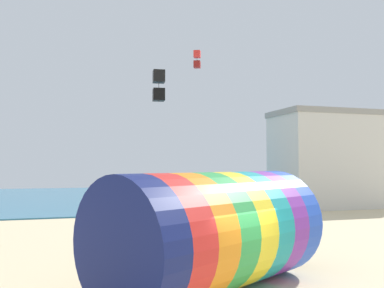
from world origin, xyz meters
TOP-DOWN VIEW (x-y plane):
  - sea at (0.00, 40.81)m, footprint 120.00×40.00m
  - giant_inflatable_tube at (-0.40, 1.37)m, footprint 8.04×6.65m
  - kite_handler at (3.79, 3.70)m, footprint 0.35×0.42m
  - kite_black_box at (-0.00, 10.38)m, footprint 0.65×0.65m
  - kite_red_box at (4.32, 17.29)m, footprint 0.60×0.60m
  - bystander_near_water at (-0.16, 8.25)m, footprint 0.27×0.39m
  - promenade_building at (20.10, 22.19)m, footprint 13.24×5.63m

SIDE VIEW (x-z plane):
  - sea at x=0.00m, z-range 0.00..0.10m
  - kite_handler at x=3.79m, z-range 0.02..1.68m
  - bystander_near_water at x=-0.16m, z-range 0.02..1.70m
  - giant_inflatable_tube at x=-0.40m, z-range 0.00..3.54m
  - promenade_building at x=20.10m, z-range 0.01..8.60m
  - kite_black_box at x=0.00m, z-range 6.97..8.64m
  - kite_red_box at x=4.32m, z-range 10.50..11.79m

